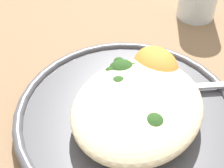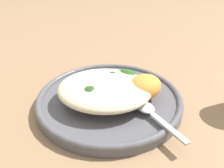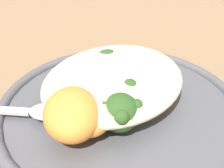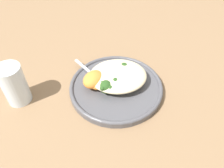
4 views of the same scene
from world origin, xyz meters
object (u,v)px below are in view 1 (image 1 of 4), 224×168
broccoli_stalk_0 (125,77)px  quinoa_mound (139,104)px  broccoli_stalk_1 (124,92)px  broccoli_stalk_3 (153,126)px  spoon (192,86)px  plate (128,114)px  sweet_potato_chunk_1 (146,73)px  sweet_potato_chunk_0 (156,67)px  broccoli_stalk_2 (121,111)px

broccoli_stalk_0 → quinoa_mound: bearing=147.8°
broccoli_stalk_1 → broccoli_stalk_3: same height
broccoli_stalk_1 → spoon: 0.09m
plate → broccoli_stalk_3: bearing=61.7°
broccoli_stalk_0 → sweet_potato_chunk_1: size_ratio=1.52×
broccoli_stalk_3 → broccoli_stalk_0: bearing=-148.1°
plate → broccoli_stalk_0: broccoli_stalk_0 is taller
broccoli_stalk_0 → sweet_potato_chunk_0: 0.04m
plate → quinoa_mound: 0.03m
sweet_potato_chunk_0 → spoon: sweet_potato_chunk_0 is taller
broccoli_stalk_2 → plate: bearing=-144.1°
spoon → sweet_potato_chunk_0: bearing=154.3°
broccoli_stalk_3 → plate: bearing=-136.3°
broccoli_stalk_3 → quinoa_mound: bearing=-143.3°
broccoli_stalk_1 → broccoli_stalk_3: 0.06m
plate → sweet_potato_chunk_1: bearing=-176.5°
sweet_potato_chunk_0 → broccoli_stalk_3: bearing=22.9°
broccoli_stalk_2 → spoon: (-0.09, 0.05, -0.01)m
spoon → plate: bearing=-162.2°
broccoli_stalk_0 → sweet_potato_chunk_0: (-0.03, 0.03, 0.00)m
broccoli_stalk_0 → broccoli_stalk_3: size_ratio=1.09×
plate → sweet_potato_chunk_0: size_ratio=3.98×
broccoli_stalk_2 → sweet_potato_chunk_0: sweet_potato_chunk_0 is taller
broccoli_stalk_2 → spoon: bearing=-176.1°
broccoli_stalk_2 → quinoa_mound: bearing=169.5°
quinoa_mound → broccoli_stalk_0: 0.05m
quinoa_mound → sweet_potato_chunk_0: sweet_potato_chunk_0 is taller
broccoli_stalk_1 → broccoli_stalk_0: bearing=-86.9°
plate → spoon: spoon is taller
broccoli_stalk_2 → sweet_potato_chunk_1: (-0.07, -0.00, 0.00)m
broccoli_stalk_3 → spoon: 0.10m
broccoli_stalk_1 → sweet_potato_chunk_1: size_ratio=1.49×
quinoa_mound → broccoli_stalk_2: size_ratio=2.37×
quinoa_mound → broccoli_stalk_3: bearing=54.6°
plate → broccoli_stalk_3: broccoli_stalk_3 is taller
spoon → broccoli_stalk_3: bearing=-132.9°
plate → broccoli_stalk_2: broccoli_stalk_2 is taller
sweet_potato_chunk_0 → sweet_potato_chunk_1: size_ratio=1.20×
broccoli_stalk_0 → plate: bearing=135.4°
plate → sweet_potato_chunk_1: 0.06m
broccoli_stalk_1 → spoon: size_ratio=0.82×
quinoa_mound → broccoli_stalk_3: 0.03m
plate → broccoli_stalk_2: bearing=1.9°
broccoli_stalk_2 → sweet_potato_chunk_1: 0.07m
plate → sweet_potato_chunk_0: (-0.06, 0.01, 0.03)m
broccoli_stalk_0 → broccoli_stalk_2: size_ratio=1.23×
quinoa_mound → broccoli_stalk_3: size_ratio=2.10×
spoon → broccoli_stalk_0: bearing=174.2°
sweet_potato_chunk_0 → plate: bearing=-4.7°
broccoli_stalk_2 → sweet_potato_chunk_0: (-0.08, 0.00, 0.01)m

